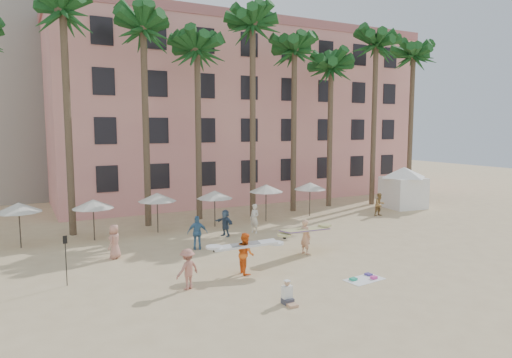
{
  "coord_description": "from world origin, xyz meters",
  "views": [
    {
      "loc": [
        -12.98,
        -16.31,
        6.91
      ],
      "look_at": [
        -1.21,
        6.0,
        4.0
      ],
      "focal_mm": 32.0,
      "sensor_mm": 36.0,
      "label": 1
    }
  ],
  "objects_px": {
    "pink_hotel": "(236,116)",
    "carrier_white": "(245,252)",
    "carrier_yellow": "(305,235)",
    "cabana": "(403,184)"
  },
  "relations": [
    {
      "from": "pink_hotel",
      "to": "carrier_white",
      "type": "xyz_separation_m",
      "value": [
        -10.66,
        -23.57,
        -6.97
      ]
    },
    {
      "from": "pink_hotel",
      "to": "carrier_white",
      "type": "relative_size",
      "value": 11.33
    },
    {
      "from": "pink_hotel",
      "to": "carrier_yellow",
      "type": "height_order",
      "value": "pink_hotel"
    },
    {
      "from": "cabana",
      "to": "carrier_yellow",
      "type": "distance_m",
      "value": 17.4
    },
    {
      "from": "pink_hotel",
      "to": "carrier_white",
      "type": "bearing_deg",
      "value": -114.33
    },
    {
      "from": "pink_hotel",
      "to": "carrier_yellow",
      "type": "relative_size",
      "value": 10.19
    },
    {
      "from": "carrier_yellow",
      "to": "carrier_white",
      "type": "xyz_separation_m",
      "value": [
        -4.39,
        -1.47,
        -0.04
      ]
    },
    {
      "from": "pink_hotel",
      "to": "cabana",
      "type": "bearing_deg",
      "value": -57.03
    },
    {
      "from": "cabana",
      "to": "carrier_white",
      "type": "relative_size",
      "value": 1.62
    },
    {
      "from": "pink_hotel",
      "to": "carrier_white",
      "type": "height_order",
      "value": "pink_hotel"
    }
  ]
}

